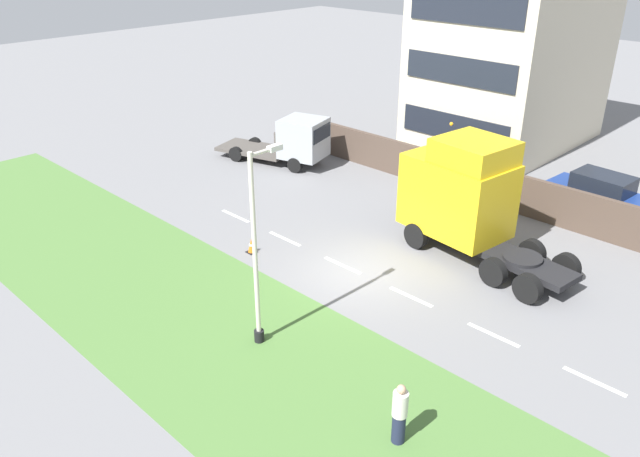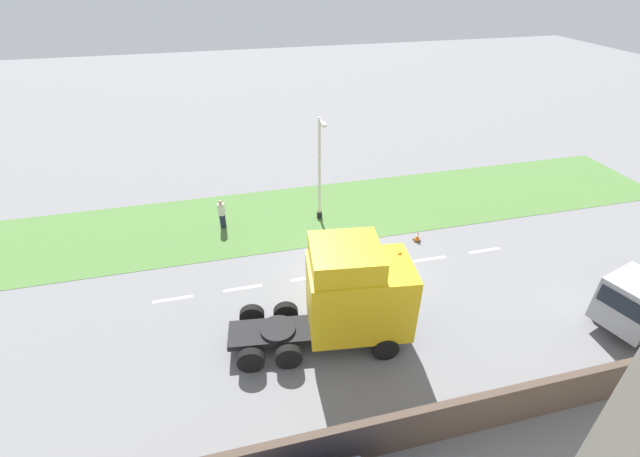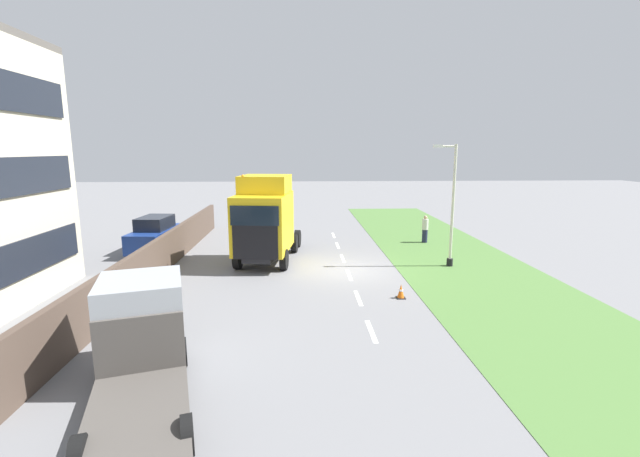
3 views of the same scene
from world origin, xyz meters
name	(u,v)px [view 2 (image 2 of 3)]	position (x,y,z in m)	size (l,w,h in m)	color
ground_plane	(354,271)	(0.00, 0.00, 0.00)	(120.00, 120.00, 0.00)	slate
grass_verge	(324,211)	(-6.00, 0.00, 0.01)	(7.00, 44.00, 0.01)	#4C7538
lane_markings	(340,273)	(0.00, -0.70, 0.00)	(0.16, 17.80, 0.00)	white
boundary_wall	(441,422)	(9.00, 0.00, 0.89)	(0.25, 24.00, 1.79)	#4C3D33
lorry_cab	(352,295)	(4.15, -1.50, 2.31)	(3.43, 7.34, 4.73)	black
flatbed_truck	(639,302)	(6.36, 10.08, 1.38)	(3.70, 6.48, 2.61)	#999EA3
lamp_post	(320,175)	(-5.25, -0.46, 2.85)	(1.27, 0.31, 6.16)	black
pedestrian	(222,214)	(-5.67, -6.09, 0.87)	(0.39, 0.39, 1.76)	#1E233D
traffic_cone_lead	(417,236)	(-1.71, 4.18, 0.28)	(0.36, 0.36, 0.58)	black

